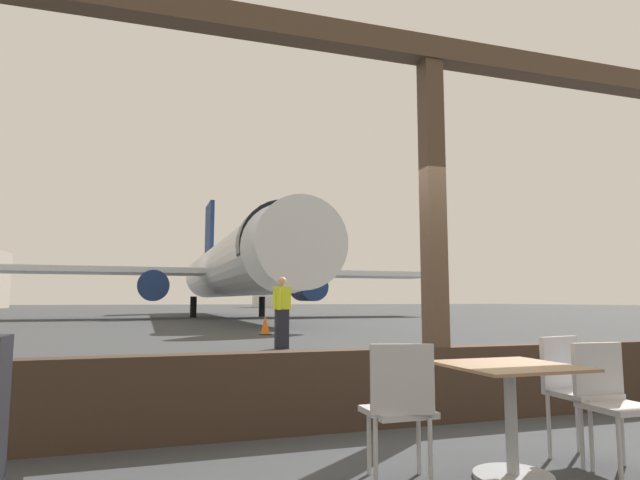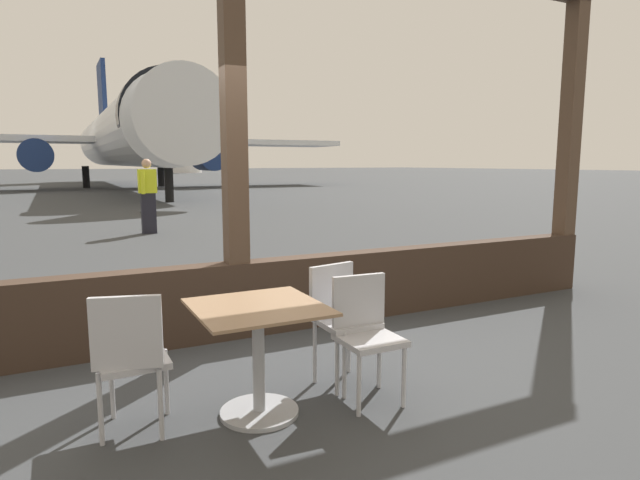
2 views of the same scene
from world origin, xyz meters
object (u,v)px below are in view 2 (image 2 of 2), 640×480
at_px(dining_table, 258,350).
at_px(cafe_chair_window_right, 131,352).
at_px(cafe_chair_aisle_left, 340,312).
at_px(ground_crew_worker, 148,195).
at_px(airplane, 126,136).
at_px(traffic_cone, 146,203).
at_px(fuel_storage_tank, 181,158).
at_px(cafe_chair_window_left, 365,326).

relative_size(dining_table, cafe_chair_window_right, 0.90).
xyz_separation_m(dining_table, cafe_chair_window_right, (-0.78, 0.08, 0.09)).
height_order(cafe_chair_window_right, cafe_chair_aisle_left, cafe_chair_window_right).
distance_m(cafe_chair_aisle_left, ground_crew_worker, 9.51).
relative_size(cafe_chair_window_right, ground_crew_worker, 0.52).
relative_size(airplane, traffic_cone, 49.18).
bearing_deg(fuel_storage_tank, dining_table, -101.83).
xyz_separation_m(airplane, fuel_storage_tank, (14.77, 53.03, -0.93)).
bearing_deg(ground_crew_worker, cafe_chair_window_right, -99.51).
relative_size(cafe_chair_window_left, cafe_chair_window_right, 0.96).
xyz_separation_m(dining_table, cafe_chair_aisle_left, (0.74, 0.24, 0.11)).
xyz_separation_m(cafe_chair_window_left, traffic_cone, (0.83, 15.19, -0.19)).
bearing_deg(cafe_chair_window_right, cafe_chair_window_left, -6.07).
height_order(airplane, ground_crew_worker, airplane).
relative_size(traffic_cone, fuel_storage_tank, 0.11).
relative_size(dining_table, cafe_chair_window_left, 0.94).
bearing_deg(cafe_chair_aisle_left, ground_crew_worker, 89.39).
bearing_deg(traffic_cone, fuel_storage_tank, 76.96).
xyz_separation_m(dining_table, ground_crew_worker, (0.84, 9.74, 0.46)).
xyz_separation_m(cafe_chair_aisle_left, fuel_storage_tank, (17.29, 85.81, 1.88)).
xyz_separation_m(airplane, traffic_cone, (-1.66, -17.91, -3.03)).
distance_m(airplane, ground_crew_worker, 23.53).
bearing_deg(dining_table, traffic_cone, 83.98).
distance_m(cafe_chair_window_right, ground_crew_worker, 9.80).
bearing_deg(fuel_storage_tank, traffic_cone, -103.04).
bearing_deg(dining_table, cafe_chair_aisle_left, 17.89).
bearing_deg(airplane, cafe_chair_aisle_left, -94.39).
height_order(ground_crew_worker, traffic_cone, ground_crew_worker).
height_order(airplane, traffic_cone, airplane).
distance_m(dining_table, ground_crew_worker, 9.79).
bearing_deg(ground_crew_worker, fuel_storage_tank, 77.31).
bearing_deg(dining_table, fuel_storage_tank, 78.17).
bearing_deg(dining_table, ground_crew_worker, 85.07).
bearing_deg(cafe_chair_window_left, traffic_cone, 86.86).
distance_m(cafe_chair_window_left, fuel_storage_tank, 87.87).
relative_size(cafe_chair_window_left, airplane, 0.03).
bearing_deg(airplane, ground_crew_worker, -95.92).
height_order(cafe_chair_aisle_left, ground_crew_worker, ground_crew_worker).
relative_size(dining_table, airplane, 0.02).
distance_m(cafe_chair_window_right, traffic_cone, 15.22).
bearing_deg(cafe_chair_aisle_left, traffic_cone, 86.71).
relative_size(cafe_chair_window_left, fuel_storage_tank, 0.13).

